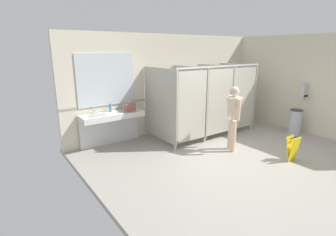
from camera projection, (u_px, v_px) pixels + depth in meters
The scene contains 14 objects.
ground_plane at pixel (238, 158), 6.09m from camera, with size 6.68×5.79×0.10m, color #9E998E.
wall_back at pixel (172, 83), 7.79m from camera, with size 6.68×0.12×2.85m, color beige.
wall_side_right at pixel (313, 85), 7.43m from camera, with size 0.12×5.79×2.85m, color beige.
wall_back_tile_band at pixel (174, 96), 7.84m from camera, with size 6.68×0.01×0.06m, color #9E937F.
vanity_counter at pixel (112, 121), 6.60m from camera, with size 1.61×0.54×1.00m.
mirror_panel at pixel (106, 80), 6.48m from camera, with size 1.51×0.02×1.31m, color silver.
bathroom_stalls at pixel (207, 99), 7.33m from camera, with size 3.01×1.49×2.03m.
paper_towel_dispenser_upper at pixel (305, 91), 7.51m from camera, with size 0.34×0.13×0.42m.
trash_bin at pixel (295, 122), 7.56m from camera, with size 0.34×0.34×0.74m.
person_standing at pixel (234, 111), 6.15m from camera, with size 0.52×0.53×1.60m.
handbag at pixel (130, 107), 6.58m from camera, with size 0.27×0.11×0.34m.
soap_dispenser at pixel (110, 108), 6.59m from camera, with size 0.07×0.07×0.21m.
paper_cup at pixel (130, 109), 6.69m from camera, with size 0.07×0.07×0.08m, color beige.
wet_floor_sign at pixel (293, 148), 5.73m from camera, with size 0.28×0.19×0.57m.
Camera 1 is at (-4.60, -3.64, 2.45)m, focal length 27.47 mm.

